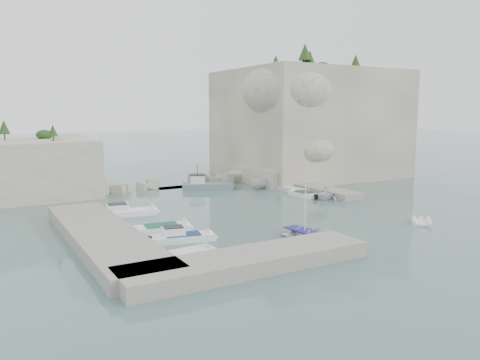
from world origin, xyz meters
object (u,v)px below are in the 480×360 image
motorboat_a (127,215)px  tender_east_a (326,199)px  tender_east_b (304,197)px  motorboat_e (191,257)px  inflatable_dinghy (421,224)px  tender_east_d (264,188)px  work_boat (208,189)px  motorboat_c (162,232)px  rowboat (305,237)px  tender_east_c (293,192)px  motorboat_d (183,241)px

motorboat_a → tender_east_a: size_ratio=1.99×
tender_east_a → tender_east_b: bearing=4.3°
motorboat_e → tender_east_a: bearing=23.6°
inflatable_dinghy → tender_east_d: tender_east_d is taller
motorboat_a → tender_east_b: 22.29m
work_boat → tender_east_a: bearing=-34.0°
motorboat_c → rowboat: (10.01, -7.70, 0.00)m
motorboat_a → tender_east_d: 22.72m
tender_east_b → tender_east_c: same height
inflatable_dinghy → tender_east_a: tender_east_a is taller
motorboat_a → inflatable_dinghy: bearing=-30.0°
motorboat_a → tender_east_b: motorboat_a is taller
motorboat_d → inflatable_dinghy: (22.06, -5.79, 0.00)m
motorboat_a → tender_east_b: (22.28, -0.62, 0.00)m
motorboat_a → motorboat_d: same height
tender_east_d → work_boat: size_ratio=0.68×
motorboat_e → work_boat: size_ratio=0.51×
motorboat_c → rowboat: size_ratio=1.31×
rowboat → tender_east_a: (12.66, 12.17, 0.00)m
rowboat → tender_east_a: size_ratio=1.28×
motorboat_e → tender_east_d: tender_east_d is taller
tender_east_a → motorboat_a: bearing=63.4°
rowboat → tender_east_c: bearing=-39.1°
motorboat_e → tender_east_a: size_ratio=1.15×
inflatable_dinghy → motorboat_c: bearing=114.8°
motorboat_a → motorboat_d: size_ratio=1.18×
motorboat_c → tender_east_d: (20.72, 15.26, 0.00)m
work_boat → tender_east_c: bearing=-17.6°
motorboat_a → motorboat_d: (1.21, -11.79, 0.00)m
motorboat_a → tender_east_a: (23.47, -3.49, 0.00)m
work_boat → tender_east_b: bearing=-31.5°
motorboat_e → tender_east_b: same height
tender_east_b → tender_east_d: (-0.77, 7.93, 0.00)m
tender_east_a → tender_east_c: bearing=-15.8°
motorboat_d → tender_east_a: (22.25, 8.30, 0.00)m
tender_east_b → tender_east_c: bearing=-18.3°
motorboat_a → work_boat: bearing=43.2°
tender_east_d → work_boat: (-7.15, 3.17, 0.00)m
motorboat_c → tender_east_d: 25.73m
motorboat_a → work_boat: 17.78m
motorboat_c → tender_east_a: (22.67, 4.46, 0.00)m
tender_east_a → tender_east_c: tender_east_a is taller
motorboat_d → tender_east_a: tender_east_a is taller
motorboat_c → motorboat_e: size_ratio=1.46×
tender_east_d → motorboat_e: bearing=123.8°
tender_east_a → work_boat: work_boat is taller
motorboat_a → inflatable_dinghy: (23.27, -17.58, 0.00)m
motorboat_e → tender_east_c: 29.83m
motorboat_d → tender_east_d: bearing=54.6°
inflatable_dinghy → work_boat: 29.43m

